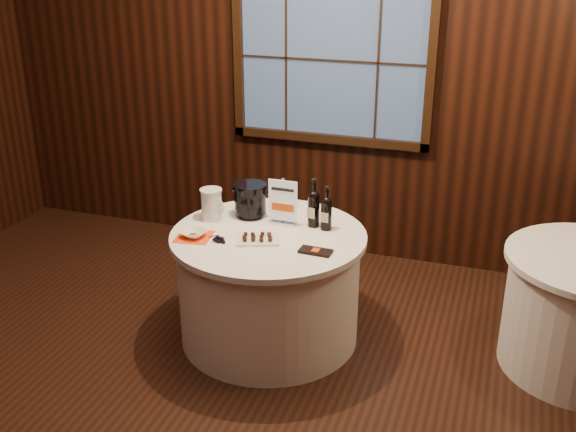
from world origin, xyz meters
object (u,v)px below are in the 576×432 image
(port_bottle_left, at_px, (314,206))
(port_bottle_right, at_px, (326,211))
(glass_pitcher, at_px, (212,204))
(grape_bunch, at_px, (221,238))
(cracker_bowl, at_px, (194,234))
(chocolate_box, at_px, (316,251))
(main_table, at_px, (269,285))
(sign_stand, at_px, (283,209))
(ice_bucket, at_px, (250,199))
(chocolate_plate, at_px, (257,239))

(port_bottle_left, distance_m, port_bottle_right, 0.10)
(glass_pitcher, bearing_deg, grape_bunch, -34.30)
(port_bottle_right, height_order, cracker_bowl, port_bottle_right)
(port_bottle_right, bearing_deg, chocolate_box, -80.34)
(chocolate_box, bearing_deg, glass_pitcher, 163.87)
(main_table, relative_size, grape_bunch, 8.20)
(chocolate_box, bearing_deg, cracker_bowl, -174.98)
(sign_stand, distance_m, grape_bunch, 0.49)
(main_table, height_order, glass_pitcher, glass_pitcher)
(ice_bucket, height_order, glass_pitcher, ice_bucket)
(ice_bucket, height_order, grape_bunch, ice_bucket)
(main_table, relative_size, chocolate_box, 6.39)
(chocolate_box, relative_size, grape_bunch, 1.28)
(port_bottle_right, height_order, glass_pitcher, port_bottle_right)
(ice_bucket, bearing_deg, glass_pitcher, -150.13)
(glass_pitcher, bearing_deg, main_table, 9.68)
(grape_bunch, bearing_deg, port_bottle_right, 34.18)
(port_bottle_left, xyz_separation_m, chocolate_box, (0.13, -0.39, -0.13))
(glass_pitcher, bearing_deg, sign_stand, 31.70)
(sign_stand, bearing_deg, ice_bucket, 168.71)
(glass_pitcher, bearing_deg, ice_bucket, 52.82)
(sign_stand, bearing_deg, cracker_bowl, -139.83)
(ice_bucket, relative_size, chocolate_box, 1.17)
(main_table, distance_m, port_bottle_right, 0.64)
(main_table, relative_size, chocolate_plate, 4.01)
(port_bottle_left, relative_size, glass_pitcher, 1.53)
(main_table, distance_m, grape_bunch, 0.51)
(ice_bucket, distance_m, grape_bunch, 0.46)
(sign_stand, height_order, chocolate_plate, sign_stand)
(chocolate_plate, xyz_separation_m, grape_bunch, (-0.22, -0.07, 0.00))
(sign_stand, relative_size, chocolate_plate, 1.01)
(chocolate_plate, height_order, grape_bunch, chocolate_plate)
(port_bottle_left, bearing_deg, port_bottle_right, -4.34)
(grape_bunch, distance_m, glass_pitcher, 0.38)
(ice_bucket, relative_size, glass_pitcher, 1.09)
(main_table, relative_size, glass_pitcher, 5.94)
(port_bottle_right, distance_m, cracker_bowl, 0.87)
(port_bottle_right, xyz_separation_m, cracker_bowl, (-0.77, -0.39, -0.11))
(port_bottle_left, bearing_deg, glass_pitcher, -159.21)
(grape_bunch, bearing_deg, main_table, 40.33)
(main_table, height_order, grape_bunch, grape_bunch)
(cracker_bowl, bearing_deg, sign_stand, 39.22)
(main_table, relative_size, port_bottle_right, 4.28)
(chocolate_box, xyz_separation_m, cracker_bowl, (-0.81, -0.03, 0.02))
(main_table, height_order, chocolate_plate, chocolate_plate)
(chocolate_plate, relative_size, chocolate_box, 1.60)
(glass_pitcher, height_order, cracker_bowl, glass_pitcher)
(port_bottle_left, relative_size, port_bottle_right, 1.10)
(main_table, bearing_deg, port_bottle_left, 41.51)
(chocolate_plate, height_order, cracker_bowl, cracker_bowl)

